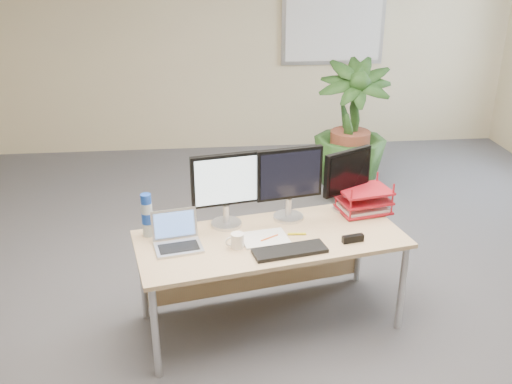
{
  "coord_description": "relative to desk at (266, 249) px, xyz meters",
  "views": [
    {
      "loc": [
        -0.51,
        -3.22,
        2.47
      ],
      "look_at": [
        -0.14,
        0.35,
        0.91
      ],
      "focal_mm": 40.0,
      "sensor_mm": 36.0,
      "label": 1
    }
  ],
  "objects": [
    {
      "name": "floor",
      "position": [
        0.08,
        -0.21,
        -0.54
      ],
      "size": [
        8.0,
        8.0,
        0.0
      ],
      "primitive_type": "plane",
      "color": "#48484D",
      "rests_on": "ground"
    },
    {
      "name": "back_wall",
      "position": [
        0.08,
        3.79,
        0.81
      ],
      "size": [
        7.0,
        0.04,
        2.7
      ],
      "primitive_type": "cube",
      "color": "beige",
      "rests_on": "floor"
    },
    {
      "name": "whiteboard",
      "position": [
        1.28,
        3.75,
        1.01
      ],
      "size": [
        1.3,
        0.04,
        0.95
      ],
      "color": "#B6B6BB",
      "rests_on": "back_wall"
    },
    {
      "name": "desk",
      "position": [
        0.0,
        0.0,
        0.0
      ],
      "size": [
        1.89,
        1.08,
        0.68
      ],
      "color": "tan",
      "rests_on": "floor"
    },
    {
      "name": "floor_plant",
      "position": [
        1.09,
        1.95,
        0.21
      ],
      "size": [
        0.99,
        0.99,
        1.5
      ],
      "primitive_type": "imported",
      "rotation": [
        0.0,
        0.0,
        -0.2
      ],
      "color": "#183814",
      "rests_on": "floor"
    },
    {
      "name": "monitor_left",
      "position": [
        -0.27,
        0.12,
        0.44
      ],
      "size": [
        0.47,
        0.21,
        0.52
      ],
      "color": "silver",
      "rests_on": "desk"
    },
    {
      "name": "monitor_right",
      "position": [
        0.18,
        0.18,
        0.44
      ],
      "size": [
        0.47,
        0.21,
        0.53
      ],
      "color": "silver",
      "rests_on": "desk"
    },
    {
      "name": "monitor_dark",
      "position": [
        0.62,
        0.28,
        0.41
      ],
      "size": [
        0.38,
        0.23,
        0.46
      ],
      "color": "silver",
      "rests_on": "desk"
    },
    {
      "name": "laptop",
      "position": [
        -0.6,
        -0.13,
        0.2
      ],
      "size": [
        0.34,
        0.31,
        0.21
      ],
      "color": "silver",
      "rests_on": "desk"
    },
    {
      "name": "keyboard",
      "position": [
        0.11,
        -0.31,
        0.15
      ],
      "size": [
        0.49,
        0.25,
        0.03
      ],
      "primitive_type": "cube",
      "rotation": [
        0.0,
        0.0,
        0.2
      ],
      "color": "black",
      "rests_on": "desk"
    },
    {
      "name": "coffee_mug",
      "position": [
        -0.22,
        -0.21,
        0.19
      ],
      "size": [
        0.13,
        0.09,
        0.1
      ],
      "color": "white",
      "rests_on": "desk"
    },
    {
      "name": "spiral_notebook",
      "position": [
        -0.03,
        -0.12,
        0.15
      ],
      "size": [
        0.34,
        0.27,
        0.01
      ],
      "primitive_type": "cube",
      "rotation": [
        0.0,
        0.0,
        0.17
      ],
      "color": "silver",
      "rests_on": "desk"
    },
    {
      "name": "orange_pen",
      "position": [
        0.0,
        -0.13,
        0.16
      ],
      "size": [
        0.13,
        0.08,
        0.01
      ],
      "primitive_type": "cylinder",
      "rotation": [
        0.0,
        1.57,
        0.55
      ],
      "color": "orange",
      "rests_on": "spiral_notebook"
    },
    {
      "name": "yellow_highlighter",
      "position": [
        0.2,
        -0.08,
        0.15
      ],
      "size": [
        0.12,
        0.03,
        0.02
      ],
      "primitive_type": "cylinder",
      "rotation": [
        0.0,
        1.57,
        -0.09
      ],
      "color": "yellow",
      "rests_on": "desk"
    },
    {
      "name": "water_bottle",
      "position": [
        -0.79,
        0.02,
        0.28
      ],
      "size": [
        0.08,
        0.08,
        0.3
      ],
      "color": "silver",
      "rests_on": "desk"
    },
    {
      "name": "letter_tray",
      "position": [
        0.74,
        0.24,
        0.22
      ],
      "size": [
        0.4,
        0.34,
        0.17
      ],
      "color": "#A5141F",
      "rests_on": "desk"
    },
    {
      "name": "stapler",
      "position": [
        0.54,
        -0.21,
        0.17
      ],
      "size": [
        0.15,
        0.07,
        0.05
      ],
      "primitive_type": "cube",
      "rotation": [
        0.0,
        0.0,
        0.2
      ],
      "color": "black",
      "rests_on": "desk"
    }
  ]
}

